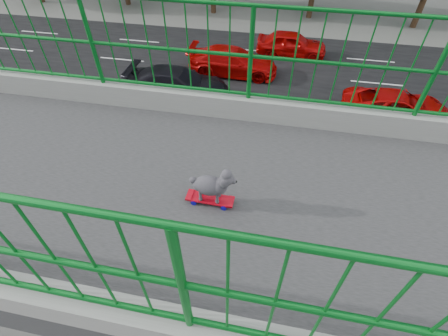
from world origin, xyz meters
TOP-DOWN VIEW (x-y plane):
  - road at (-13.00, 0.00)m, footprint 18.00×90.00m
  - footbridge at (0.00, 0.00)m, footprint 3.00×24.00m
  - railing at (0.00, 0.00)m, footprint 3.00×24.00m
  - skateboard at (0.14, 1.84)m, footprint 0.16×0.48m
  - poodle at (0.14, 1.87)m, footprint 0.20×0.47m
  - car_2 at (-12.40, 8.22)m, footprint 2.41×5.23m
  - car_3 at (-15.60, -0.55)m, footprint 2.15×5.30m
  - car_4 at (-18.80, 2.79)m, footprint 1.81×4.50m
  - car_7 at (-12.40, -2.96)m, footprint 2.23×5.48m

SIDE VIEW (x-z plane):
  - road at x=-13.00m, z-range 0.00..0.02m
  - car_2 at x=-12.40m, z-range 0.00..1.45m
  - car_4 at x=-18.80m, z-range 0.00..1.53m
  - car_3 at x=-15.60m, z-range 0.00..1.54m
  - car_7 at x=-12.40m, z-range 0.00..1.59m
  - footbridge at x=0.00m, z-range 1.72..8.72m
  - skateboard at x=0.14m, z-range 7.02..7.08m
  - railing at x=0.00m, z-range 6.50..7.92m
  - poodle at x=0.14m, z-range 7.08..7.46m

